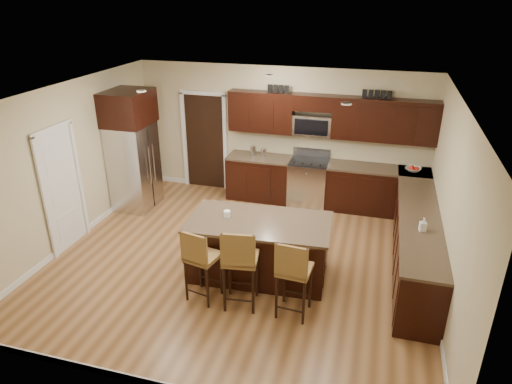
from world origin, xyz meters
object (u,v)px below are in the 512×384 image
(island, at_px, (259,250))
(stool_mid, at_px, (240,260))
(refrigerator, at_px, (133,149))
(stool_right, at_px, (293,271))
(stool_left, at_px, (200,257))
(range, at_px, (308,182))

(island, relative_size, stool_mid, 1.78)
(refrigerator, bearing_deg, island, -29.08)
(island, xyz_separation_m, stool_right, (0.69, -0.85, 0.29))
(stool_mid, distance_m, stool_right, 0.73)
(island, height_order, stool_left, stool_left)
(stool_left, distance_m, refrigerator, 3.52)
(island, bearing_deg, stool_left, -129.51)
(stool_left, distance_m, stool_right, 1.30)
(stool_mid, xyz_separation_m, stool_right, (0.73, 0.00, -0.04))
(range, distance_m, island, 2.75)
(range, height_order, stool_left, stool_left)
(stool_left, height_order, stool_right, stool_right)
(stool_right, relative_size, refrigerator, 0.49)
(stool_left, xyz_separation_m, stool_right, (1.30, -0.00, 0.02))
(island, distance_m, refrigerator, 3.53)
(stool_right, bearing_deg, refrigerator, 149.76)
(refrigerator, bearing_deg, stool_right, -34.27)
(stool_mid, distance_m, refrigerator, 3.93)
(stool_left, relative_size, stool_right, 0.97)
(island, distance_m, stool_right, 1.13)
(island, height_order, stool_right, stool_right)
(stool_mid, relative_size, refrigerator, 0.52)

